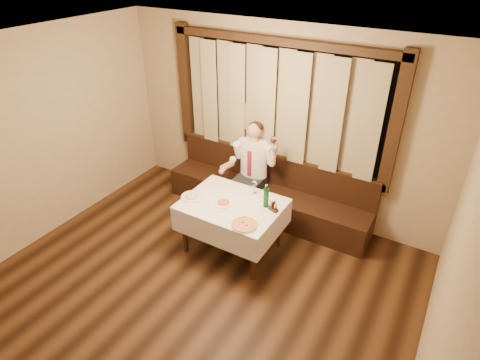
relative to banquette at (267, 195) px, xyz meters
The scene contains 10 objects.
room 2.12m from the banquette, 90.03° to the right, with size 5.01×6.01×2.81m.
banquette is the anchor object (origin of this frame).
dining_table 1.08m from the banquette, 90.00° to the right, with size 1.27×0.97×0.76m.
pizza 1.48m from the banquette, 74.58° to the right, with size 0.33×0.33×0.03m.
pasta_red 1.19m from the banquette, 94.77° to the right, with size 0.25×0.25×0.09m.
pasta_cream 1.38m from the banquette, 114.25° to the right, with size 0.29×0.29×0.10m.
green_bottle 1.12m from the banquette, 64.86° to the right, with size 0.07×0.07×0.32m.
table_wine_glass 0.91m from the banquette, 78.98° to the right, with size 0.07×0.07×0.19m.
cruet_caddy 1.16m from the banquette, 59.58° to the right, with size 0.13×0.10×0.13m.
seated_man 0.58m from the banquette, 158.53° to the right, with size 0.81×0.60×1.45m.
Camera 1 is at (2.26, -1.94, 3.66)m, focal length 30.00 mm.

